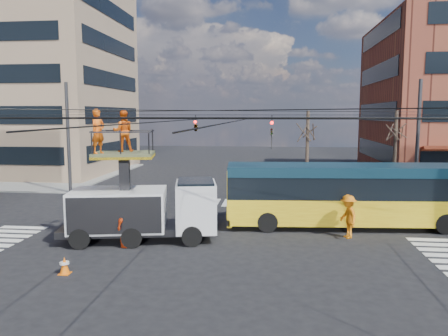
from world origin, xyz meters
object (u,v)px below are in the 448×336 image
worker_ground (124,227)px  flagger (348,216)px  traffic_cone (65,265)px  utility_truck (143,197)px  city_bus (357,194)px

worker_ground → flagger: 10.24m
traffic_cone → utility_truck: bearing=70.7°
utility_truck → traffic_cone: bearing=-120.1°
city_bus → flagger: bearing=-114.2°
flagger → worker_ground: bearing=-90.9°
traffic_cone → flagger: bearing=28.3°
traffic_cone → worker_ground: worker_ground is taller
flagger → traffic_cone: bearing=-77.0°
traffic_cone → flagger: (10.97, 5.91, 0.70)m
utility_truck → flagger: (9.39, 1.38, -0.98)m
traffic_cone → worker_ground: 3.57m
city_bus → flagger: size_ratio=6.55×
utility_truck → city_bus: (10.14, 3.45, -0.27)m
worker_ground → flagger: bearing=-73.4°
city_bus → worker_ground: size_ratio=7.30×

